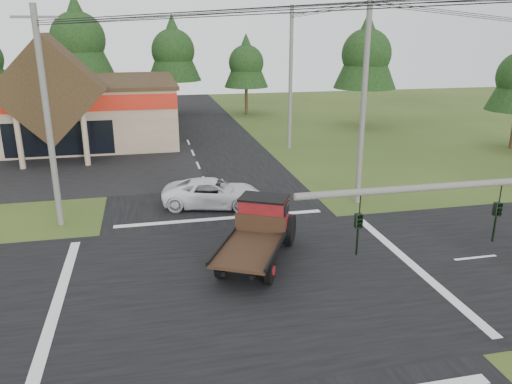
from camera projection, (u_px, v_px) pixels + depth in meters
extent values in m
plane|color=#304518|center=(248.00, 282.00, 19.39)|extent=(120.00, 120.00, 0.00)
cube|color=black|center=(248.00, 282.00, 19.39)|extent=(12.00, 120.00, 0.02)
cube|color=black|center=(248.00, 282.00, 19.39)|extent=(120.00, 12.00, 0.02)
cube|color=#312314|center=(51.00, 90.00, 35.68)|extent=(7.78, 4.00, 7.78)
cylinder|color=gray|center=(19.00, 141.00, 34.67)|extent=(0.40, 0.40, 4.00)
cylinder|color=gray|center=(85.00, 138.00, 35.57)|extent=(0.40, 0.40, 4.00)
cube|color=black|center=(59.00, 139.00, 37.76)|extent=(8.00, 0.08, 2.60)
cylinder|color=#595651|center=(464.00, 185.00, 11.29)|extent=(8.00, 0.16, 0.16)
imported|color=black|center=(496.00, 222.00, 11.80)|extent=(0.16, 0.20, 1.00)
imported|color=black|center=(358.00, 235.00, 11.09)|extent=(0.16, 0.20, 1.00)
cylinder|color=#595651|center=(48.00, 121.00, 23.56)|extent=(0.30, 0.30, 10.50)
cube|color=#595651|center=(34.00, 17.00, 22.13)|extent=(2.00, 0.12, 0.12)
cylinder|color=#595651|center=(364.00, 101.00, 26.68)|extent=(0.30, 0.30, 11.50)
cylinder|color=#595651|center=(291.00, 80.00, 39.73)|extent=(0.30, 0.30, 11.20)
cube|color=#595651|center=(292.00, 13.00, 38.19)|extent=(2.00, 0.12, 0.12)
cylinder|color=#332316|center=(84.00, 98.00, 54.72)|extent=(0.36, 0.36, 4.55)
cone|color=black|center=(77.00, 35.00, 52.70)|extent=(7.28, 7.28, 8.58)
sphere|color=black|center=(78.00, 39.00, 52.82)|extent=(5.72, 5.72, 5.72)
cylinder|color=#332316|center=(175.00, 97.00, 57.81)|extent=(0.36, 0.36, 3.85)
cone|color=black|center=(173.00, 48.00, 56.09)|extent=(6.16, 6.16, 7.26)
sphere|color=black|center=(173.00, 51.00, 56.19)|extent=(4.84, 4.84, 4.84)
cylinder|color=#332316|center=(246.00, 101.00, 57.70)|extent=(0.36, 0.36, 3.15)
cone|color=black|center=(246.00, 60.00, 56.29)|extent=(5.04, 5.04, 5.94)
sphere|color=black|center=(246.00, 63.00, 56.38)|extent=(3.96, 3.96, 3.96)
cylinder|color=#332316|center=(363.00, 107.00, 50.35)|extent=(0.36, 0.36, 3.85)
cone|color=black|center=(367.00, 50.00, 48.63)|extent=(6.16, 6.16, 7.26)
sphere|color=black|center=(366.00, 54.00, 48.73)|extent=(4.84, 4.84, 4.84)
imported|color=white|center=(213.00, 193.00, 27.58)|extent=(5.92, 3.73, 1.52)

